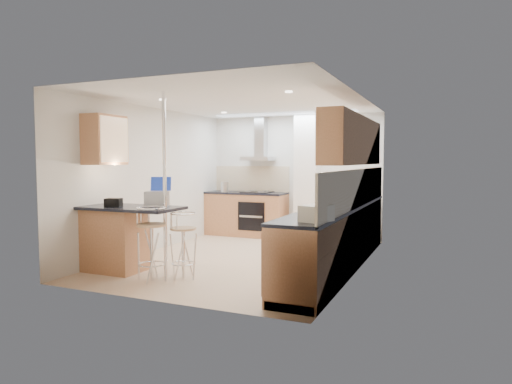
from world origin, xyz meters
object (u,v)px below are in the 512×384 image
at_px(bar_stool_near, 152,244).
at_px(bread_bin, 316,213).
at_px(bar_stool_end, 183,245).
at_px(microwave, 346,194).
at_px(laptop, 157,199).

relative_size(bar_stool_near, bread_bin, 2.91).
relative_size(bar_stool_near, bar_stool_end, 1.10).
xyz_separation_m(bar_stool_near, bar_stool_end, (0.31, 0.27, -0.04)).
distance_m(microwave, bread_bin, 2.30).
relative_size(microwave, bread_bin, 1.55).
distance_m(bar_stool_near, bread_bin, 2.31).
distance_m(laptop, bread_bin, 2.53).
height_order(microwave, bread_bin, microwave).
bearing_deg(bread_bin, laptop, -176.32).
distance_m(bar_stool_near, bar_stool_end, 0.42).
relative_size(bar_stool_end, bread_bin, 2.65).
height_order(microwave, laptop, microwave).
height_order(bar_stool_near, bar_stool_end, bar_stool_near).
relative_size(microwave, laptop, 1.71).
relative_size(microwave, bar_stool_end, 0.59).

